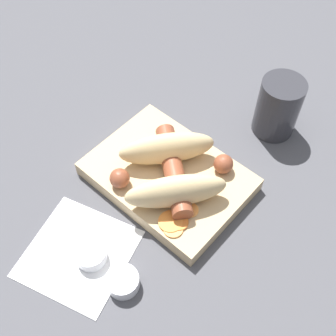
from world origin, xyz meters
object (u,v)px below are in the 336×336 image
Objects in this scene: sausage at (172,171)px; bread_roll at (171,169)px; drink_glass at (278,107)px; food_tray at (168,177)px; condiment_cup_near at (91,255)px; condiment_cup_far at (123,282)px.

bread_roll is at bearing -65.30° from sausage.
sausage is 1.49× the size of drink_glass.
sausage reaches higher than food_tray.
bread_roll is at bearing -102.64° from drink_glass.
sausage is 0.17m from condiment_cup_near.
bread_roll is 0.17m from condiment_cup_near.
condiment_cup_far is at bearing -71.10° from bread_roll.
food_tray is at bearing 112.05° from condiment_cup_far.
condiment_cup_far is at bearing 2.27° from condiment_cup_near.
food_tray is 1.55× the size of sausage.
bread_roll is 1.22× the size of sausage.
condiment_cup_far is 0.38m from drink_glass.
condiment_cup_near is 0.43× the size of drink_glass.
condiment_cup_near is (-0.00, -0.17, -0.03)m from sausage.
bread_roll reaches higher than condiment_cup_near.
condiment_cup_near is at bearing -91.41° from sausage.
drink_glass is (0.05, 0.38, 0.04)m from condiment_cup_near.
bread_roll reaches higher than food_tray.
sausage is 0.18m from condiment_cup_far.
food_tray is 0.22m from drink_glass.
condiment_cup_far is (0.06, 0.00, 0.00)m from condiment_cup_near.
condiment_cup_far is at bearing -67.95° from food_tray.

